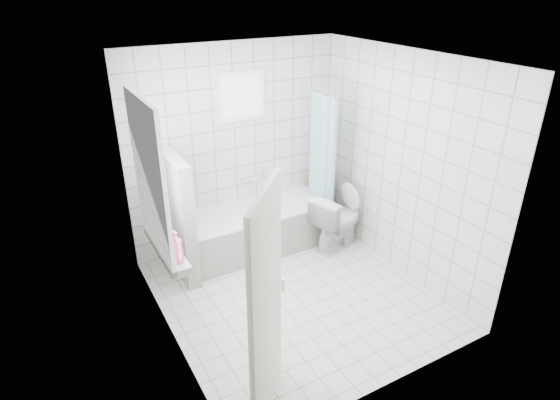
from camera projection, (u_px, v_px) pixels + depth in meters
ground at (295, 295)px, 5.30m from camera, size 3.00×3.00×0.00m
ceiling at (299, 58)px, 4.17m from camera, size 3.00×3.00×0.00m
wall_back at (235, 148)px, 5.91m from camera, size 2.80×0.02×2.60m
wall_front at (399, 262)px, 3.55m from camera, size 2.80×0.02×2.60m
wall_left at (161, 223)px, 4.12m from camera, size 0.02×3.00×2.60m
wall_right at (401, 166)px, 5.35m from camera, size 0.02×3.00×2.60m
window_left at (152, 179)px, 4.24m from camera, size 0.01×0.90×1.40m
window_back at (242, 97)px, 5.64m from camera, size 0.50×0.01×0.50m
window_sill at (166, 248)px, 4.58m from camera, size 0.18×1.02×0.08m
door at (266, 311)px, 3.50m from camera, size 0.57×0.62×2.00m
bathtub at (255, 229)px, 6.08m from camera, size 1.89×0.77×0.58m
partition_wall at (178, 217)px, 5.40m from camera, size 0.15×0.85×1.50m
tiled_ledge at (313, 205)px, 6.76m from camera, size 0.40×0.24×0.55m
toilet at (337, 221)px, 6.09m from camera, size 0.84×0.63×0.77m
curtain_rod at (318, 90)px, 5.71m from camera, size 0.02×0.80×0.02m
shower_curtain at (321, 163)px, 6.00m from camera, size 0.14×0.48×1.78m
tub_faucet at (250, 179)px, 6.15m from camera, size 0.18×0.06×0.06m
sill_bottles at (167, 234)px, 4.45m from camera, size 0.17×0.79×0.32m
ledge_bottles at (315, 181)px, 6.57m from camera, size 0.14×0.17×0.24m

